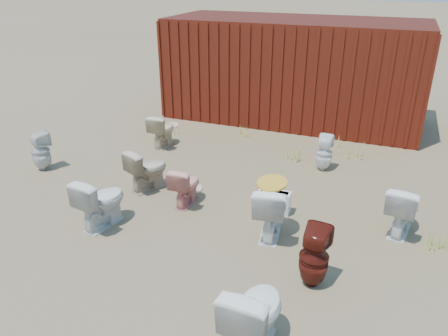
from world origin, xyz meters
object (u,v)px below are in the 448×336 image
at_px(toilet_front_maroon, 314,257).
at_px(toilet_back_e, 324,153).
at_px(toilet_back_beige_right, 147,169).
at_px(toilet_front_pink, 186,185).
at_px(toilet_front_a, 101,201).
at_px(toilet_front_e, 403,209).
at_px(toilet_front_c, 254,315).
at_px(toilet_back_a, 41,151).
at_px(toilet_back_yellowlid, 271,210).
at_px(loose_tank, 274,201).
at_px(shipping_container, 293,70).
at_px(toilet_back_beige_left, 162,130).

distance_m(toilet_front_maroon, toilet_back_e, 3.38).
relative_size(toilet_back_beige_right, toilet_back_e, 1.08).
bearing_deg(toilet_front_pink, toilet_back_e, -131.31).
relative_size(toilet_front_a, toilet_front_e, 1.04).
bearing_deg(toilet_front_e, toilet_front_c, 74.24).
distance_m(toilet_front_e, toilet_back_beige_right, 4.07).
height_order(toilet_back_a, toilet_back_yellowlid, toilet_back_yellowlid).
height_order(toilet_back_e, loose_tank, toilet_back_e).
bearing_deg(toilet_back_beige_right, loose_tank, -156.00).
height_order(toilet_front_a, toilet_front_e, toilet_front_a).
distance_m(toilet_front_a, toilet_front_e, 4.33).
xyz_separation_m(toilet_front_c, toilet_front_e, (1.30, 2.79, -0.04)).
relative_size(toilet_front_a, toilet_back_yellowlid, 0.98).
bearing_deg(toilet_back_yellowlid, toilet_front_e, -165.09).
height_order(shipping_container, toilet_back_beige_left, shipping_container).
bearing_deg(shipping_container, toilet_front_maroon, -74.01).
bearing_deg(shipping_container, toilet_back_yellowlid, -79.38).
height_order(toilet_front_maroon, toilet_back_beige_right, toilet_front_maroon).
relative_size(toilet_front_pink, toilet_front_c, 0.76).
bearing_deg(toilet_back_a, toilet_back_e, -136.35).
bearing_deg(toilet_back_a, toilet_front_e, -155.98).
bearing_deg(shipping_container, toilet_back_a, -126.83).
bearing_deg(loose_tank, toilet_back_beige_left, 148.43).
relative_size(toilet_back_a, loose_tank, 1.49).
bearing_deg(toilet_front_c, toilet_front_pink, -47.70).
relative_size(toilet_front_pink, toilet_front_maroon, 0.83).
height_order(shipping_container, toilet_front_c, shipping_container).
bearing_deg(toilet_front_pink, toilet_back_beige_left, -53.28).
relative_size(toilet_back_beige_left, toilet_back_beige_right, 0.96).
bearing_deg(toilet_front_e, toilet_front_a, 28.42).
relative_size(shipping_container, toilet_front_e, 7.85).
relative_size(toilet_front_c, loose_tank, 1.71).
distance_m(toilet_front_c, toilet_front_e, 3.08).
bearing_deg(toilet_front_e, toilet_back_e, -41.72).
xyz_separation_m(toilet_front_c, toilet_back_beige_right, (-2.77, 2.64, -0.06)).
height_order(toilet_back_a, loose_tank, toilet_back_a).
height_order(toilet_front_maroon, loose_tank, toilet_front_maroon).
bearing_deg(toilet_front_c, toilet_back_beige_left, -48.44).
relative_size(toilet_back_beige_right, toilet_back_yellowlid, 0.90).
relative_size(shipping_container, toilet_back_yellowlid, 7.36).
bearing_deg(toilet_back_a, toilet_front_a, 173.63).
relative_size(toilet_front_pink, toilet_back_beige_left, 0.92).
distance_m(toilet_back_beige_left, toilet_back_yellowlid, 3.93).
xyz_separation_m(toilet_front_maroon, toilet_front_e, (0.95, 1.61, -0.01)).
bearing_deg(toilet_front_a, toilet_back_e, -121.15).
bearing_deg(toilet_front_maroon, loose_tank, -53.99).
xyz_separation_m(toilet_front_pink, toilet_front_c, (1.93, -2.41, 0.10)).
bearing_deg(loose_tank, toilet_back_a, -179.12).
distance_m(toilet_back_a, toilet_back_yellowlid, 4.64).
bearing_deg(toilet_front_pink, shipping_container, -96.18).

